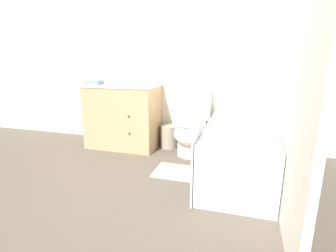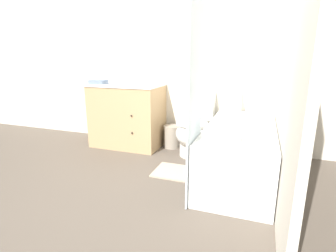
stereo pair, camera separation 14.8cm
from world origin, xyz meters
TOP-DOWN VIEW (x-y plane):
  - ground_plane at (0.00, 0.00)m, footprint 14.00×14.00m
  - wall_back at (-0.01, 1.78)m, footprint 8.00×0.06m
  - wall_right at (1.23, 0.88)m, footprint 0.05×2.76m
  - vanity_cabinet at (-0.72, 1.47)m, footprint 0.97×0.61m
  - sink_faucet at (-0.72, 1.66)m, footprint 0.14×0.12m
  - toilet at (0.26, 1.40)m, footprint 0.41×0.67m
  - bathtub at (0.86, 0.97)m, footprint 0.67×1.59m
  - shower_curtain at (0.51, 0.37)m, footprint 0.01×0.45m
  - wastebasket at (-0.09, 1.59)m, footprint 0.24×0.24m
  - tissue_box at (-0.59, 1.43)m, footprint 0.12×0.13m
  - soap_dispenser at (-0.33, 1.51)m, footprint 0.06×0.06m
  - hand_towel_folded at (-1.06, 1.32)m, footprint 0.22×0.16m
  - bath_towel_folded at (0.76, 0.45)m, footprint 0.27×0.18m
  - bath_mat at (0.20, 0.80)m, footprint 0.45×0.39m

SIDE VIEW (x-z plane):
  - ground_plane at x=0.00m, z-range 0.00..0.00m
  - bath_mat at x=0.20m, z-range 0.00..0.02m
  - wastebasket at x=-0.09m, z-range 0.00..0.31m
  - bathtub at x=0.86m, z-range 0.00..0.55m
  - toilet at x=0.26m, z-range -0.05..0.75m
  - vanity_cabinet at x=-0.72m, z-range 0.01..0.88m
  - bath_towel_folded at x=0.76m, z-range 0.55..0.63m
  - hand_towel_folded at x=-1.06m, z-range 0.88..0.93m
  - sink_faucet at x=-0.72m, z-range 0.85..0.97m
  - tissue_box at x=-0.59m, z-range 0.87..0.97m
  - soap_dispenser at x=-0.33m, z-range 0.87..1.03m
  - shower_curtain at x=0.51m, z-range 0.00..1.94m
  - wall_right at x=1.23m, z-range 0.00..2.50m
  - wall_back at x=-0.01m, z-range 0.00..2.50m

